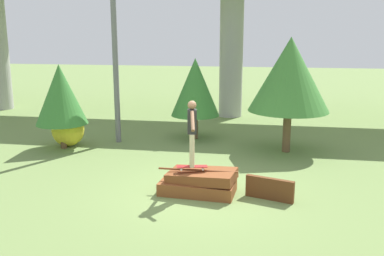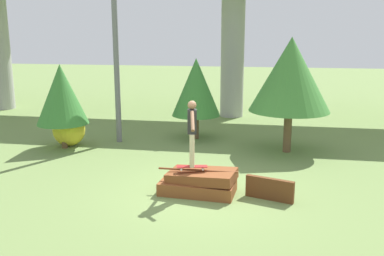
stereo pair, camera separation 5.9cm
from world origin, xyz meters
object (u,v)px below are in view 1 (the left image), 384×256
skateboard (192,167)px  tree_mid_back (290,75)px  tree_behind_right (195,87)px  bush_yellow_flowering (68,130)px  utility_pole (114,19)px  tree_behind_left (60,95)px  skater (192,129)px

skateboard → tree_mid_back: size_ratio=0.21×
tree_behind_right → bush_yellow_flowering: size_ratio=2.68×
bush_yellow_flowering → tree_behind_right: bearing=22.6°
tree_behind_right → bush_yellow_flowering: tree_behind_right is taller
utility_pole → tree_mid_back: bearing=-3.1°
bush_yellow_flowering → tree_mid_back: bearing=3.8°
skateboard → tree_behind_left: 6.34m
skateboard → tree_behind_right: 5.84m
utility_pole → tree_behind_left: (-1.59, -1.20, -2.55)m
utility_pole → tree_behind_right: 3.82m
skater → utility_pole: 6.50m
utility_pole → tree_behind_left: size_ratio=2.94×
tree_behind_right → bush_yellow_flowering: bearing=-157.4°
skater → tree_behind_right: (-0.82, 5.64, 0.29)m
utility_pole → tree_behind_right: utility_pole is taller
utility_pole → tree_behind_left: utility_pole is taller
tree_mid_back → bush_yellow_flowering: bearing=-176.2°
tree_behind_left → tree_mid_back: (7.70, 0.87, 0.72)m
skater → skateboard: bearing=166.0°
skater → bush_yellow_flowering: skater is taller
skateboard → utility_pole: 6.97m
bush_yellow_flowering → skateboard: bearing=-36.7°
tree_behind_left → skateboard: bearing=-34.0°
utility_pole → tree_behind_left: 3.23m
skateboard → bush_yellow_flowering: 6.42m
tree_mid_back → bush_yellow_flowering: (-7.68, -0.51, -2.06)m
utility_pole → skateboard: bearing=-52.6°
tree_behind_right → tree_mid_back: 3.66m
skater → utility_pole: bearing=127.4°
skater → bush_yellow_flowering: 6.51m
skateboard → utility_pole: (-3.57, 4.67, 3.75)m
skateboard → tree_mid_back: tree_mid_back is taller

